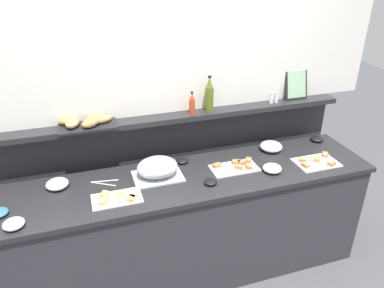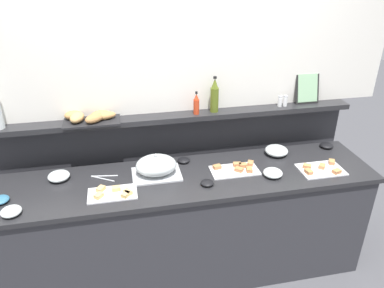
{
  "view_description": "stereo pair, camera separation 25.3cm",
  "coord_description": "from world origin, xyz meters",
  "px_view_note": "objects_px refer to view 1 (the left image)",
  "views": [
    {
      "loc": [
        -0.62,
        -2.1,
        2.27
      ],
      "look_at": [
        0.09,
        0.1,
        1.09
      ],
      "focal_mm": 34.59,
      "sensor_mm": 36.0,
      "label": 1
    },
    {
      "loc": [
        -0.37,
        -2.16,
        2.27
      ],
      "look_at": [
        0.09,
        0.1,
        1.09
      ],
      "focal_mm": 34.59,
      "sensor_mm": 36.0,
      "label": 2
    }
  ],
  "objects_px": {
    "serving_cloche": "(157,168)",
    "serving_tongs": "(104,183)",
    "glass_bowl_small": "(272,169)",
    "olive_oil_bottle": "(209,95)",
    "bread_basket": "(86,122)",
    "condiment_bowl_teal": "(182,161)",
    "sandwich_platter_side": "(117,198)",
    "sandwich_platter_front": "(236,167)",
    "pepper_shaker": "(276,97)",
    "sandwich_platter_rear": "(316,162)",
    "condiment_bowl_cream": "(317,139)",
    "condiment_bowl_dark": "(210,182)",
    "glass_bowl_medium": "(14,224)",
    "glass_bowl_extra": "(271,147)",
    "framed_picture": "(296,84)",
    "salt_shaker": "(271,98)",
    "glass_bowl_large": "(57,184)",
    "hot_sauce_bottle": "(192,104)"
  },
  "relations": [
    {
      "from": "salt_shaker",
      "to": "pepper_shaker",
      "type": "distance_m",
      "value": 0.04
    },
    {
      "from": "sandwich_platter_side",
      "to": "framed_picture",
      "type": "distance_m",
      "value": 1.73
    },
    {
      "from": "sandwich_platter_rear",
      "to": "condiment_bowl_cream",
      "type": "xyz_separation_m",
      "value": [
        0.22,
        0.32,
        0.01
      ]
    },
    {
      "from": "sandwich_platter_side",
      "to": "sandwich_platter_front",
      "type": "xyz_separation_m",
      "value": [
        0.87,
        0.13,
        0.0
      ]
    },
    {
      "from": "salt_shaker",
      "to": "framed_picture",
      "type": "relative_size",
      "value": 0.35
    },
    {
      "from": "glass_bowl_large",
      "to": "framed_picture",
      "type": "height_order",
      "value": "framed_picture"
    },
    {
      "from": "glass_bowl_large",
      "to": "condiment_bowl_cream",
      "type": "distance_m",
      "value": 2.06
    },
    {
      "from": "glass_bowl_extra",
      "to": "olive_oil_bottle",
      "type": "height_order",
      "value": "olive_oil_bottle"
    },
    {
      "from": "sandwich_platter_side",
      "to": "serving_tongs",
      "type": "bearing_deg",
      "value": 106.64
    },
    {
      "from": "salt_shaker",
      "to": "serving_tongs",
      "type": "bearing_deg",
      "value": -168.03
    },
    {
      "from": "serving_cloche",
      "to": "glass_bowl_extra",
      "type": "relative_size",
      "value": 1.93
    },
    {
      "from": "framed_picture",
      "to": "serving_cloche",
      "type": "bearing_deg",
      "value": -163.74
    },
    {
      "from": "serving_cloche",
      "to": "pepper_shaker",
      "type": "height_order",
      "value": "pepper_shaker"
    },
    {
      "from": "serving_cloche",
      "to": "serving_tongs",
      "type": "distance_m",
      "value": 0.38
    },
    {
      "from": "glass_bowl_small",
      "to": "olive_oil_bottle",
      "type": "distance_m",
      "value": 0.72
    },
    {
      "from": "sandwich_platter_side",
      "to": "serving_tongs",
      "type": "height_order",
      "value": "sandwich_platter_side"
    },
    {
      "from": "bread_basket",
      "to": "pepper_shaker",
      "type": "bearing_deg",
      "value": 0.51
    },
    {
      "from": "hot_sauce_bottle",
      "to": "glass_bowl_extra",
      "type": "bearing_deg",
      "value": -18.56
    },
    {
      "from": "sandwich_platter_front",
      "to": "serving_tongs",
      "type": "height_order",
      "value": "sandwich_platter_front"
    },
    {
      "from": "glass_bowl_medium",
      "to": "bread_basket",
      "type": "xyz_separation_m",
      "value": [
        0.47,
        0.59,
        0.32
      ]
    },
    {
      "from": "condiment_bowl_dark",
      "to": "olive_oil_bottle",
      "type": "bearing_deg",
      "value": 71.47
    },
    {
      "from": "condiment_bowl_cream",
      "to": "bread_basket",
      "type": "height_order",
      "value": "bread_basket"
    },
    {
      "from": "glass_bowl_small",
      "to": "bread_basket",
      "type": "xyz_separation_m",
      "value": [
        -1.22,
        0.5,
        0.32
      ]
    },
    {
      "from": "sandwich_platter_rear",
      "to": "sandwich_platter_front",
      "type": "bearing_deg",
      "value": 168.72
    },
    {
      "from": "condiment_bowl_cream",
      "to": "framed_picture",
      "type": "distance_m",
      "value": 0.49
    },
    {
      "from": "condiment_bowl_cream",
      "to": "salt_shaker",
      "type": "height_order",
      "value": "salt_shaker"
    },
    {
      "from": "framed_picture",
      "to": "sandwich_platter_rear",
      "type": "bearing_deg",
      "value": -101.13
    },
    {
      "from": "serving_cloche",
      "to": "pepper_shaker",
      "type": "distance_m",
      "value": 1.16
    },
    {
      "from": "pepper_shaker",
      "to": "condiment_bowl_cream",
      "type": "bearing_deg",
      "value": -31.23
    },
    {
      "from": "condiment_bowl_dark",
      "to": "salt_shaker",
      "type": "relative_size",
      "value": 1.03
    },
    {
      "from": "serving_cloche",
      "to": "glass_bowl_medium",
      "type": "distance_m",
      "value": 0.94
    },
    {
      "from": "serving_tongs",
      "to": "bread_basket",
      "type": "xyz_separation_m",
      "value": [
        -0.06,
        0.28,
        0.34
      ]
    },
    {
      "from": "condiment_bowl_teal",
      "to": "serving_tongs",
      "type": "xyz_separation_m",
      "value": [
        -0.59,
        -0.11,
        -0.01
      ]
    },
    {
      "from": "glass_bowl_extra",
      "to": "condiment_bowl_cream",
      "type": "relative_size",
      "value": 1.66
    },
    {
      "from": "sandwich_platter_side",
      "to": "condiment_bowl_dark",
      "type": "height_order",
      "value": "sandwich_platter_side"
    },
    {
      "from": "sandwich_platter_front",
      "to": "pepper_shaker",
      "type": "relative_size",
      "value": 3.93
    },
    {
      "from": "glass_bowl_extra",
      "to": "glass_bowl_small",
      "type": "bearing_deg",
      "value": -117.24
    },
    {
      "from": "glass_bowl_small",
      "to": "bread_basket",
      "type": "distance_m",
      "value": 1.36
    },
    {
      "from": "glass_bowl_large",
      "to": "glass_bowl_extra",
      "type": "xyz_separation_m",
      "value": [
        1.61,
        0.04,
        0.01
      ]
    },
    {
      "from": "olive_oil_bottle",
      "to": "pepper_shaker",
      "type": "xyz_separation_m",
      "value": [
        0.58,
        -0.0,
        -0.08
      ]
    },
    {
      "from": "serving_cloche",
      "to": "salt_shaker",
      "type": "distance_m",
      "value": 1.12
    },
    {
      "from": "condiment_bowl_cream",
      "to": "bread_basket",
      "type": "bearing_deg",
      "value": 174.46
    },
    {
      "from": "sandwich_platter_rear",
      "to": "glass_bowl_small",
      "type": "relative_size",
      "value": 2.33
    },
    {
      "from": "condiment_bowl_cream",
      "to": "pepper_shaker",
      "type": "distance_m",
      "value": 0.5
    },
    {
      "from": "glass_bowl_extra",
      "to": "framed_picture",
      "type": "xyz_separation_m",
      "value": [
        0.33,
        0.26,
        0.4
      ]
    },
    {
      "from": "sandwich_platter_front",
      "to": "bread_basket",
      "type": "bearing_deg",
      "value": 159.45
    },
    {
      "from": "sandwich_platter_rear",
      "to": "condiment_bowl_dark",
      "type": "height_order",
      "value": "sandwich_platter_rear"
    },
    {
      "from": "condiment_bowl_dark",
      "to": "glass_bowl_medium",
      "type": "bearing_deg",
      "value": -176.34
    },
    {
      "from": "sandwich_platter_rear",
      "to": "sandwich_platter_side",
      "type": "bearing_deg",
      "value": -179.66
    },
    {
      "from": "glass_bowl_medium",
      "to": "condiment_bowl_dark",
      "type": "distance_m",
      "value": 1.22
    }
  ]
}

